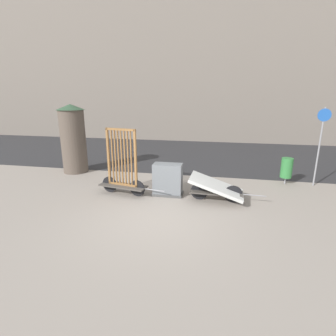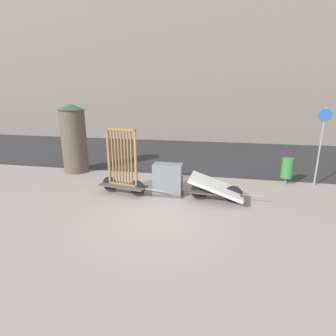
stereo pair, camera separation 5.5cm
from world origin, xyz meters
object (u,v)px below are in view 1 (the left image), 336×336
at_px(trash_bin, 287,168).
at_px(sign_post, 320,139).
at_px(utility_cabinet, 168,181).
at_px(bike_cart_with_bedframe, 123,173).
at_px(advertising_column, 73,138).
at_px(bike_cart_with_mattress, 216,188).

xyz_separation_m(trash_bin, sign_post, (1.02, -0.01, 1.15)).
bearing_deg(sign_post, utility_cabinet, -159.29).
height_order(bike_cart_with_bedframe, advertising_column, advertising_column).
relative_size(bike_cart_with_bedframe, sign_post, 0.82).
height_order(trash_bin, advertising_column, advertising_column).
distance_m(bike_cart_with_mattress, sign_post, 4.45).
xyz_separation_m(bike_cart_with_bedframe, utility_cabinet, (1.52, 0.23, -0.26)).
distance_m(bike_cart_with_bedframe, bike_cart_with_mattress, 3.18).
relative_size(bike_cart_with_mattress, sign_post, 0.83).
bearing_deg(sign_post, advertising_column, 179.97).
bearing_deg(utility_cabinet, advertising_column, 156.50).
relative_size(bike_cart_with_mattress, advertising_column, 0.82).
relative_size(bike_cart_with_mattress, utility_cabinet, 2.19).
relative_size(trash_bin, advertising_column, 0.35).
height_order(utility_cabinet, advertising_column, advertising_column).
bearing_deg(utility_cabinet, sign_post, 20.71).
xyz_separation_m(bike_cart_with_mattress, advertising_column, (-6.23, 2.22, 1.05)).
bearing_deg(advertising_column, utility_cabinet, -23.50).
bearing_deg(trash_bin, bike_cart_with_bedframe, -158.90).
distance_m(trash_bin, advertising_column, 8.87).
bearing_deg(trash_bin, utility_cabinet, -154.81).
height_order(bike_cart_with_mattress, trash_bin, trash_bin).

